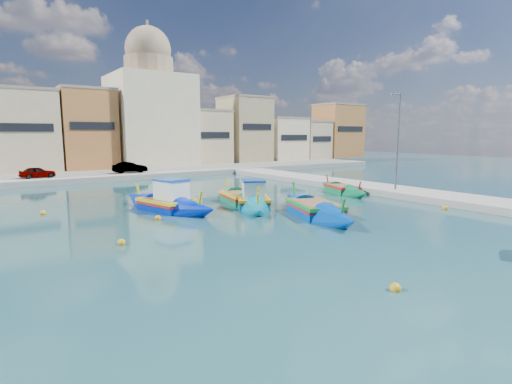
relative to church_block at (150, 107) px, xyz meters
name	(u,v)px	position (x,y,z in m)	size (l,w,h in m)	color
ground	(259,248)	(-10.00, -40.00, -8.41)	(160.00, 160.00, 0.00)	#14323E
east_quay	(474,202)	(8.00, -40.00, -8.16)	(4.00, 70.00, 0.50)	gray
north_quay	(89,176)	(-10.00, -8.00, -8.11)	(80.00, 8.00, 0.60)	gray
north_townhouses	(128,133)	(-3.32, -0.64, -3.41)	(83.20, 7.87, 10.19)	tan
church_block	(150,107)	(0.00, 0.00, 0.00)	(10.00, 10.00, 19.10)	beige
quay_street_lamp	(397,141)	(7.44, -34.00, -4.07)	(1.18, 0.16, 8.00)	#595B60
luzzu_turquoise_cabin	(253,201)	(-4.57, -31.54, -8.06)	(6.09, 8.89, 2.91)	#0081A4
luzzu_blue_cabin	(167,204)	(-9.89, -29.61, -8.02)	(4.47, 9.20, 3.17)	#0021AD
luzzu_cyan_mid	(342,190)	(5.00, -30.65, -8.17)	(4.06, 7.79, 2.25)	#0B7442
luzzu_green	(241,199)	(-4.48, -29.96, -8.13)	(3.51, 8.37, 2.56)	#0A7044
luzzu_blue_south	(315,210)	(-3.18, -36.14, -8.11)	(5.38, 10.08, 2.86)	#0040AB
mooring_buoys	(225,213)	(-7.47, -32.75, -8.33)	(22.22, 22.38, 0.36)	gold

